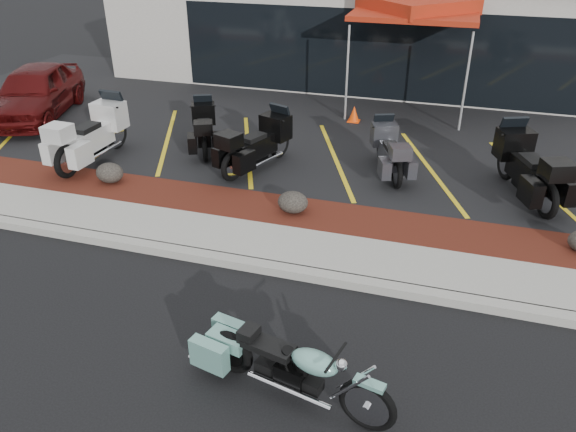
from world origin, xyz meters
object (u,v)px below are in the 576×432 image
(touring_white, at_px, (114,120))
(parked_car, at_px, (35,92))
(hero_cruiser, at_px, (368,399))
(popup_canopy, at_px, (417,8))
(traffic_cone, at_px, (354,114))

(touring_white, relative_size, parked_car, 0.59)
(parked_car, bearing_deg, hero_cruiser, -54.03)
(touring_white, bearing_deg, popup_canopy, -47.21)
(hero_cruiser, distance_m, popup_canopy, 12.14)
(traffic_cone, bearing_deg, hero_cruiser, -78.25)
(hero_cruiser, bearing_deg, traffic_cone, 114.48)
(hero_cruiser, height_order, popup_canopy, popup_canopy)
(traffic_cone, bearing_deg, popup_canopy, 52.81)
(parked_car, relative_size, traffic_cone, 9.74)
(touring_white, distance_m, traffic_cone, 6.35)
(hero_cruiser, bearing_deg, parked_car, 155.97)
(hero_cruiser, distance_m, touring_white, 9.80)
(touring_white, height_order, traffic_cone, touring_white)
(touring_white, relative_size, traffic_cone, 5.79)
(parked_car, height_order, popup_canopy, popup_canopy)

